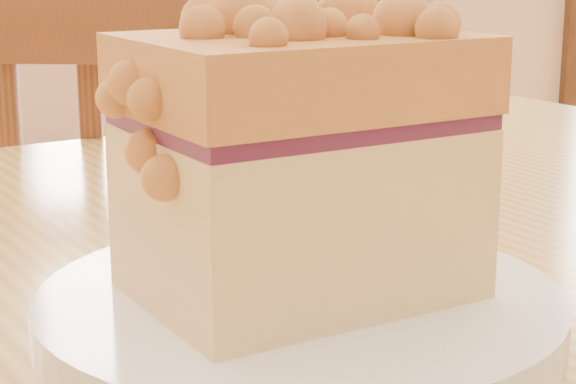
% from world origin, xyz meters
% --- Properties ---
extents(plate, '(0.21, 0.21, 0.02)m').
position_xyz_m(plate, '(-0.03, 0.26, 0.76)').
color(plate, white).
rests_on(plate, cafe_table_main).
extents(cake_slice, '(0.15, 0.14, 0.12)m').
position_xyz_m(cake_slice, '(-0.04, 0.26, 0.83)').
color(cake_slice, '#E4BE80').
rests_on(cake_slice, plate).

